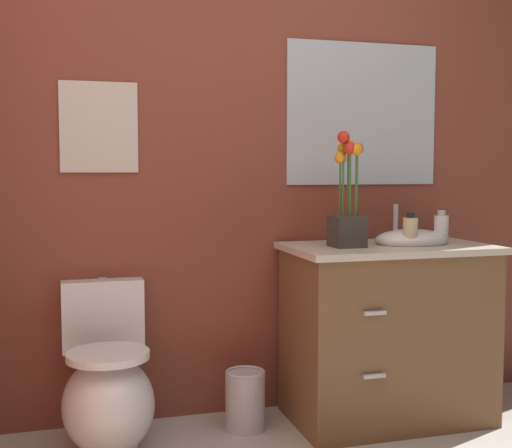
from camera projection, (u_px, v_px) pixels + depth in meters
name	position (u px, v px, depth m)	size (l,w,h in m)	color
wall_back	(278.00, 154.00, 3.29)	(4.10, 0.05, 2.50)	brown
toilet	(108.00, 391.00, 2.84)	(0.38, 0.59, 0.69)	white
vanity_cabinet	(388.00, 330.00, 3.16)	(0.94, 0.56, 1.01)	brown
flower_vase	(347.00, 205.00, 3.03)	(0.14, 0.14, 0.52)	#38332D
soap_bottle	(441.00, 228.00, 3.20)	(0.07, 0.07, 0.16)	white
lotion_bottle	(410.00, 231.00, 3.07)	(0.07, 0.07, 0.15)	beige
trash_bin	(245.00, 400.00, 3.05)	(0.18, 0.18, 0.27)	#B7B7BC
wall_poster	(99.00, 127.00, 3.01)	(0.34, 0.01, 0.40)	beige
wall_mirror	(363.00, 114.00, 3.36)	(0.80, 0.01, 0.70)	#B2BCC6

